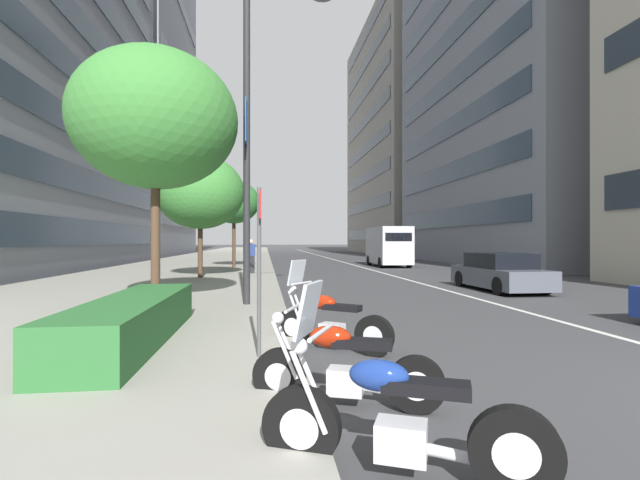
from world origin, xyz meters
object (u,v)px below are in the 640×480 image
at_px(motorcycle_by_sign_pole, 330,323).
at_px(car_approaching_light, 500,273).
at_px(motorcycle_second_in_row, 395,422).
at_px(pedestrian_on_plaza, 251,256).
at_px(motorcycle_under_tarp, 343,370).
at_px(street_tree_mid_sidewalk, 156,120).
at_px(street_tree_near_plaza_corner, 200,192).
at_px(street_lamp_with_banners, 259,114).
at_px(parking_sign_by_curb, 259,254).
at_px(delivery_van_ahead, 388,246).
at_px(street_tree_by_lamp_post, 234,202).

bearing_deg(motorcycle_by_sign_pole, car_approaching_light, -96.20).
relative_size(motorcycle_second_in_row, pedestrian_on_plaza, 1.21).
distance_m(motorcycle_under_tarp, motorcycle_by_sign_pole, 2.53).
xyz_separation_m(street_tree_mid_sidewalk, street_tree_near_plaza_corner, (9.37, 0.25, -0.74)).
bearing_deg(motorcycle_by_sign_pole, street_tree_near_plaza_corner, -36.81).
relative_size(motorcycle_by_sign_pole, car_approaching_light, 0.41).
height_order(motorcycle_under_tarp, street_tree_near_plaza_corner, street_tree_near_plaza_corner).
distance_m(car_approaching_light, street_lamp_with_banners, 10.35).
bearing_deg(street_tree_mid_sidewalk, parking_sign_by_curb, -151.94).
xyz_separation_m(delivery_van_ahead, pedestrian_on_plaza, (-7.61, 9.35, -0.44)).
distance_m(motorcycle_second_in_row, street_tree_near_plaza_corner, 18.11).
xyz_separation_m(motorcycle_second_in_row, motorcycle_by_sign_pole, (4.02, -0.09, -0.00)).
bearing_deg(delivery_van_ahead, car_approaching_light, -179.88).
bearing_deg(street_tree_by_lamp_post, motorcycle_by_sign_pole, -171.93).
bearing_deg(motorcycle_by_sign_pole, parking_sign_by_curb, 73.40).
bearing_deg(delivery_van_ahead, motorcycle_second_in_row, 164.98).
bearing_deg(street_tree_mid_sidewalk, street_tree_by_lamp_post, -2.38).
distance_m(parking_sign_by_curb, street_lamp_with_banners, 6.42).
xyz_separation_m(motorcycle_by_sign_pole, street_tree_near_plaza_corner, (13.32, 3.96, 3.56)).
height_order(street_tree_near_plaza_corner, pedestrian_on_plaza, street_tree_near_plaza_corner).
distance_m(motorcycle_second_in_row, motorcycle_by_sign_pole, 4.02).
bearing_deg(street_tree_near_plaza_corner, car_approaching_light, -115.01).
xyz_separation_m(parking_sign_by_curb, street_tree_near_plaza_corner, (14.17, 2.81, 2.39)).
relative_size(motorcycle_second_in_row, motorcycle_under_tarp, 1.03).
xyz_separation_m(motorcycle_under_tarp, delivery_van_ahead, (25.78, -7.79, 1.06)).
distance_m(motorcycle_second_in_row, pedestrian_on_plaza, 19.76).
height_order(car_approaching_light, street_tree_by_lamp_post, street_tree_by_lamp_post).
bearing_deg(car_approaching_light, street_tree_mid_sidewalk, 109.65).
relative_size(car_approaching_light, delivery_van_ahead, 0.84).
xyz_separation_m(street_lamp_with_banners, street_tree_by_lamp_post, (16.59, 1.78, -0.92)).
height_order(motorcycle_second_in_row, motorcycle_by_sign_pole, same).
height_order(street_tree_mid_sidewalk, street_tree_by_lamp_post, street_tree_mid_sidewalk).
height_order(motorcycle_by_sign_pole, street_tree_mid_sidewalk, street_tree_mid_sidewalk).
xyz_separation_m(motorcycle_by_sign_pole, delivery_van_ahead, (23.26, -7.57, 1.03)).
xyz_separation_m(delivery_van_ahead, street_tree_by_lamp_post, (-2.17, 10.56, 2.76)).
xyz_separation_m(motorcycle_second_in_row, pedestrian_on_plaza, (19.68, 1.69, 0.59)).
xyz_separation_m(car_approaching_light, street_tree_near_plaza_corner, (5.31, 11.38, 3.35)).
relative_size(street_lamp_with_banners, street_tree_near_plaza_corner, 1.51).
bearing_deg(street_tree_near_plaza_corner, street_tree_mid_sidewalk, -178.47).
bearing_deg(delivery_van_ahead, street_tree_by_lamp_post, 102.27).
distance_m(car_approaching_light, street_tree_mid_sidewalk, 12.54).
distance_m(delivery_van_ahead, street_tree_by_lamp_post, 11.13).
xyz_separation_m(motorcycle_under_tarp, street_tree_mid_sidewalk, (6.47, 3.48, 4.33)).
height_order(motorcycle_under_tarp, street_tree_mid_sidewalk, street_tree_mid_sidewalk).
height_order(delivery_van_ahead, street_tree_by_lamp_post, street_tree_by_lamp_post).
bearing_deg(delivery_van_ahead, street_tree_near_plaza_corner, 131.46).
relative_size(motorcycle_by_sign_pole, street_tree_mid_sidewalk, 0.28).
bearing_deg(delivery_van_ahead, street_tree_mid_sidewalk, 150.39).
distance_m(car_approaching_light, delivery_van_ahead, 15.28).
bearing_deg(pedestrian_on_plaza, car_approaching_light, -177.59).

